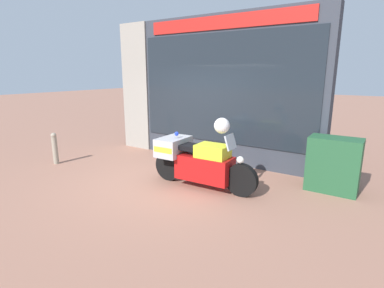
# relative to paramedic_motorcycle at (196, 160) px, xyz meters

# --- Properties ---
(ground_plane) EXTENTS (60.00, 60.00, 0.00)m
(ground_plane) POSITION_rel_paramedic_motorcycle_xyz_m (-0.83, -0.05, -0.56)
(ground_plane) COLOR #9E6B56
(shop_building) EXTENTS (5.93, 0.55, 3.68)m
(shop_building) POSITION_rel_paramedic_motorcycle_xyz_m (-1.26, 1.94, 1.29)
(shop_building) COLOR #333842
(shop_building) RESTS_ON ground
(window_display) EXTENTS (4.51, 0.30, 2.10)m
(window_display) POSITION_rel_paramedic_motorcycle_xyz_m (-0.42, 1.98, -0.06)
(window_display) COLOR slate
(window_display) RESTS_ON ground
(paramedic_motorcycle) EXTENTS (2.32, 0.78, 1.17)m
(paramedic_motorcycle) POSITION_rel_paramedic_motorcycle_xyz_m (0.00, 0.00, 0.00)
(paramedic_motorcycle) COLOR black
(paramedic_motorcycle) RESTS_ON ground
(utility_cabinet) EXTENTS (0.95, 0.55, 1.08)m
(utility_cabinet) POSITION_rel_paramedic_motorcycle_xyz_m (2.38, 1.27, -0.02)
(utility_cabinet) COLOR #235633
(utility_cabinet) RESTS_ON ground
(white_helmet) EXTENTS (0.30, 0.30, 0.30)m
(white_helmet) POSITION_rel_paramedic_motorcycle_xyz_m (0.56, 0.02, 0.76)
(white_helmet) COLOR white
(white_helmet) RESTS_ON paramedic_motorcycle
(street_bollard) EXTENTS (0.14, 0.14, 0.81)m
(street_bollard) POSITION_rel_paramedic_motorcycle_xyz_m (-3.85, -0.71, -0.14)
(street_bollard) COLOR gray
(street_bollard) RESTS_ON ground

